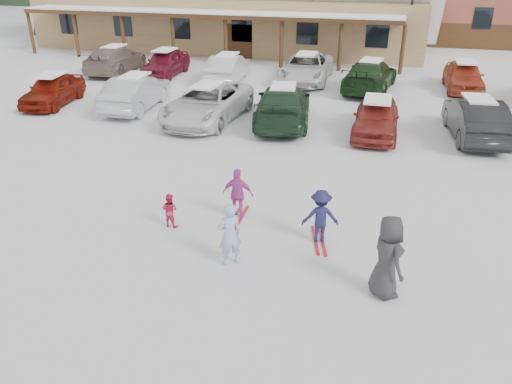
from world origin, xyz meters
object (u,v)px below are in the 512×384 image
(child_magenta, at_px, (238,194))
(parked_car_10, at_px, (306,68))
(toddler_red, at_px, (170,210))
(bystander_dark, at_px, (387,257))
(parked_car_11, at_px, (370,75))
(parked_car_5, at_px, (475,119))
(parked_car_1, at_px, (136,92))
(parked_car_3, at_px, (283,105))
(parked_car_7, at_px, (115,59))
(parked_car_2, at_px, (208,103))
(parked_car_12, at_px, (464,76))
(adult_skier, at_px, (230,234))
(parked_car_0, at_px, (53,90))
(child_navy, at_px, (320,216))
(parked_car_4, at_px, (376,117))
(parked_car_8, at_px, (165,63))
(parked_car_9, at_px, (228,68))
(lamp_post, at_px, (411,12))

(child_magenta, bearing_deg, parked_car_10, -87.89)
(toddler_red, bearing_deg, child_magenta, -142.20)
(bystander_dark, relative_size, parked_car_11, 0.34)
(child_magenta, bearing_deg, parked_car_5, -130.21)
(parked_car_1, relative_size, parked_car_3, 0.87)
(bystander_dark, relative_size, parked_car_7, 0.35)
(bystander_dark, relative_size, parked_car_3, 0.34)
(parked_car_2, bearing_deg, toddler_red, -72.53)
(parked_car_10, bearing_deg, parked_car_5, -45.09)
(parked_car_3, bearing_deg, parked_car_12, -143.79)
(adult_skier, distance_m, parked_car_3, 10.66)
(child_magenta, bearing_deg, parked_car_7, -52.91)
(parked_car_7, xyz_separation_m, parked_car_10, (11.38, 0.66, -0.01))
(parked_car_0, xyz_separation_m, parked_car_1, (4.11, 0.37, 0.06))
(child_navy, height_order, parked_car_7, parked_car_7)
(parked_car_4, bearing_deg, parked_car_11, 95.35)
(parked_car_8, bearing_deg, parked_car_5, -25.17)
(parked_car_10, distance_m, parked_car_12, 8.18)
(parked_car_3, distance_m, parked_car_11, 7.30)
(parked_car_4, bearing_deg, toddler_red, -118.39)
(child_magenta, relative_size, parked_car_0, 0.34)
(parked_car_11, height_order, parked_car_12, parked_car_11)
(adult_skier, height_order, parked_car_0, adult_skier)
(parked_car_8, bearing_deg, parked_car_4, -33.18)
(parked_car_8, xyz_separation_m, parked_car_9, (3.97, -0.49, 0.00))
(parked_car_0, bearing_deg, parked_car_9, 37.78)
(parked_car_2, relative_size, parked_car_9, 1.23)
(lamp_post, relative_size, parked_car_11, 1.04)
(parked_car_0, relative_size, parked_car_12, 0.95)
(parked_car_7, bearing_deg, parked_car_2, 135.31)
(bystander_dark, bearing_deg, parked_car_0, 23.03)
(parked_car_7, bearing_deg, child_navy, 128.81)
(parked_car_8, xyz_separation_m, parked_car_11, (11.67, -0.43, 0.04))
(bystander_dark, distance_m, parked_car_3, 11.77)
(child_navy, bearing_deg, parked_car_3, -86.99)
(child_navy, distance_m, parked_car_1, 13.61)
(lamp_post, xyz_separation_m, parked_car_4, (-1.01, -14.46, -2.47))
(parked_car_3, bearing_deg, parked_car_2, -0.84)
(adult_skier, bearing_deg, parked_car_12, -150.22)
(parked_car_8, distance_m, parked_car_12, 16.34)
(parked_car_4, distance_m, parked_car_9, 10.98)
(bystander_dark, xyz_separation_m, parked_car_10, (-5.05, 18.51, -0.16))
(parked_car_4, bearing_deg, parked_car_3, 172.23)
(parked_car_3, height_order, parked_car_10, parked_car_3)
(adult_skier, distance_m, parked_car_4, 10.44)
(parked_car_5, bearing_deg, child_navy, 57.89)
(parked_car_8, bearing_deg, parked_car_11, -4.01)
(lamp_post, distance_m, parked_car_5, 14.29)
(child_magenta, height_order, parked_car_5, parked_car_5)
(parked_car_10, relative_size, parked_car_12, 1.25)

